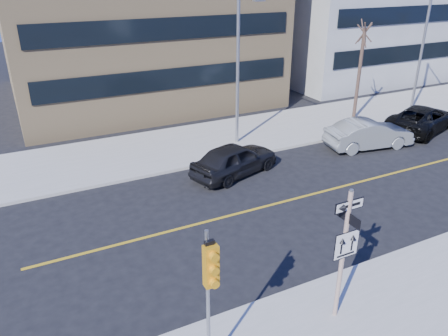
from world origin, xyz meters
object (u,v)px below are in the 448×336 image
sign_pole (344,249)px  parked_car_b (369,134)px  traffic_signal (210,277)px  parked_car_a (235,159)px  street_tree_west (364,35)px  streetlight_b (426,44)px  parked_car_c (423,118)px  streetlight_a (240,62)px

sign_pole → parked_car_b: sign_pole is taller
traffic_signal → parked_car_a: size_ratio=0.85×
street_tree_west → streetlight_b: bearing=-6.2°
sign_pole → traffic_signal: bearing=-177.9°
parked_car_c → street_tree_west: size_ratio=0.90×
sign_pole → parked_car_a: 10.29m
streetlight_b → street_tree_west: size_ratio=1.26×
streetlight_b → parked_car_c: bearing=-131.9°
parked_car_b → streetlight_a: (-6.37, 3.55, 3.94)m
sign_pole → parked_car_b: bearing=43.1°
parked_car_a → street_tree_west: size_ratio=0.74×
parked_car_c → streetlight_b: streetlight_b is taller
traffic_signal → streetlight_a: size_ratio=0.50×
parked_car_a → streetlight_b: (16.02, 3.30, 3.95)m
parked_car_c → street_tree_west: street_tree_west is taller
sign_pole → street_tree_west: street_tree_west is taller
traffic_signal → parked_car_a: traffic_signal is taller
parked_car_a → streetlight_b: size_ratio=0.59×
sign_pole → parked_car_b: (10.37, 9.72, -1.62)m
parked_car_b → streetlight_b: (7.63, 3.55, 3.94)m
traffic_signal → streetlight_a: 15.72m
parked_car_c → streetlight_b: bearing=-59.7°
traffic_signal → streetlight_a: streetlight_a is taller
streetlight_b → streetlight_a: bearing=180.0°
sign_pole → streetlight_a: 14.05m
parked_car_a → parked_car_c: parked_car_a is taller
traffic_signal → parked_car_c: traffic_signal is taller
parked_car_b → parked_car_c: (5.06, 0.69, -0.02)m
sign_pole → traffic_signal: sign_pole is taller
sign_pole → parked_car_a: size_ratio=0.86×
traffic_signal → street_tree_west: street_tree_west is taller
parked_car_b → streetlight_a: bearing=70.2°
traffic_signal → parked_car_c: bearing=28.5°
streetlight_a → street_tree_west: bearing=3.5°
streetlight_b → street_tree_west: (-5.00, 0.54, 0.77)m
parked_car_c → street_tree_west: 6.31m
traffic_signal → street_tree_west: 22.14m
sign_pole → streetlight_a: (4.00, 13.27, 2.32)m
sign_pole → parked_car_c: size_ratio=0.71×
sign_pole → streetlight_a: size_ratio=0.51×
traffic_signal → parked_car_a: bearing=59.4°
traffic_signal → parked_car_c: (19.43, 10.56, -2.24)m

